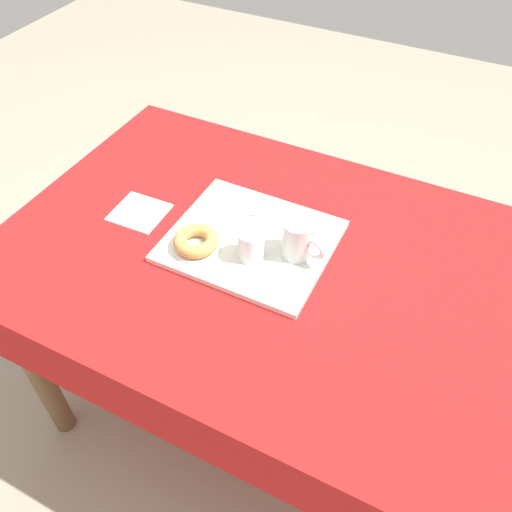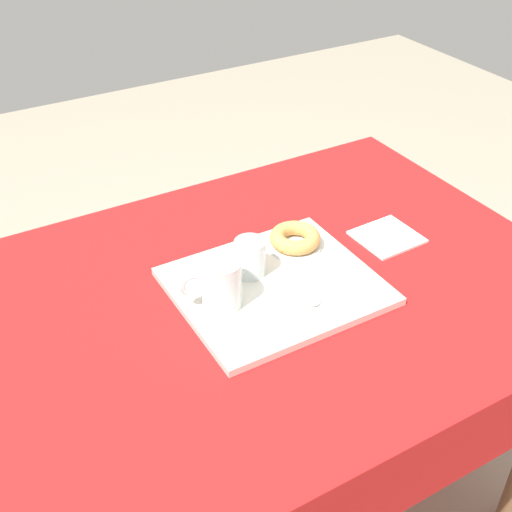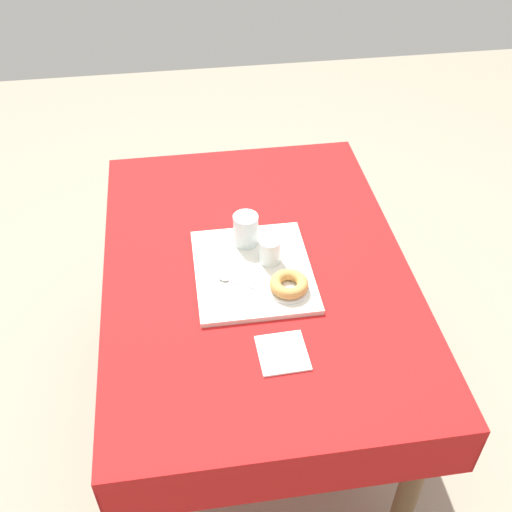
{
  "view_description": "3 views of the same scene",
  "coord_description": "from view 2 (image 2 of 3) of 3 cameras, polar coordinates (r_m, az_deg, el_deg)",
  "views": [
    {
      "loc": [
        0.4,
        -0.81,
        1.67
      ],
      "look_at": [
        0.01,
        -0.04,
        0.77
      ],
      "focal_mm": 36.99,
      "sensor_mm": 36.0,
      "label": 1
    },
    {
      "loc": [
        0.52,
        0.89,
        1.58
      ],
      "look_at": [
        -0.01,
        -0.03,
        0.82
      ],
      "focal_mm": 46.34,
      "sensor_mm": 36.0,
      "label": 2
    },
    {
      "loc": [
        -1.34,
        0.2,
        1.99
      ],
      "look_at": [
        -0.03,
        0.0,
        0.81
      ],
      "focal_mm": 43.23,
      "sensor_mm": 36.0,
      "label": 3
    }
  ],
  "objects": [
    {
      "name": "serving_tray",
      "position": [
        1.32,
        1.66,
        -2.61
      ],
      "size": [
        0.39,
        0.34,
        0.02
      ],
      "primitive_type": "cube",
      "color": "silver",
      "rests_on": "dining_table"
    },
    {
      "name": "paper_napkin",
      "position": [
        1.5,
        11.24,
        1.63
      ],
      "size": [
        0.14,
        0.13,
        0.01
      ],
      "primitive_type": "cube",
      "rotation": [
        0.0,
        0.0,
        0.03
      ],
      "color": "white",
      "rests_on": "dining_table"
    },
    {
      "name": "teaspoon_near",
      "position": [
        1.29,
        4.98,
        -3.46
      ],
      "size": [
        0.08,
        0.12,
        0.01
      ],
      "rotation": [
        0.0,
        0.0,
        1.03
      ],
      "color": "silver",
      "rests_on": "serving_tray"
    },
    {
      "name": "water_glass_near",
      "position": [
        1.32,
        -0.53,
        -0.3
      ],
      "size": [
        0.06,
        0.06,
        0.08
      ],
      "color": "silver",
      "rests_on": "serving_tray"
    },
    {
      "name": "tea_mug_left",
      "position": [
        1.24,
        -3.07,
        -2.5
      ],
      "size": [
        0.11,
        0.08,
        0.1
      ],
      "color": "silver",
      "rests_on": "serving_tray"
    },
    {
      "name": "donut_plate_left",
      "position": [
        1.42,
        3.36,
        0.92
      ],
      "size": [
        0.12,
        0.12,
        0.01
      ],
      "primitive_type": "cylinder",
      "color": "white",
      "rests_on": "serving_tray"
    },
    {
      "name": "dining_table",
      "position": [
        1.39,
        0.11,
        -6.15
      ],
      "size": [
        1.28,
        0.9,
        0.75
      ],
      "color": "red",
      "rests_on": "ground"
    },
    {
      "name": "sugar_donut_left",
      "position": [
        1.41,
        3.39,
        1.58
      ],
      "size": [
        0.11,
        0.11,
        0.03
      ],
      "primitive_type": "torus",
      "color": "tan",
      "rests_on": "donut_plate_left"
    },
    {
      "name": "ground_plane",
      "position": [
        1.89,
        0.09,
        -21.12
      ],
      "size": [
        6.0,
        6.0,
        0.0
      ],
      "primitive_type": "plane",
      "color": "gray"
    }
  ]
}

